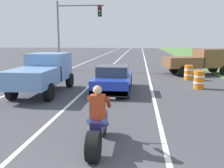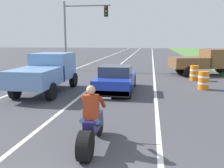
{
  "view_description": "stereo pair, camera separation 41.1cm",
  "coord_description": "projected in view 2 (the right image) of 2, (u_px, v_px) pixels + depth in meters",
  "views": [
    {
      "loc": [
        1.12,
        -3.22,
        2.69
      ],
      "look_at": [
        0.06,
        6.27,
        1.0
      ],
      "focal_mm": 40.22,
      "sensor_mm": 36.0,
      "label": 1
    },
    {
      "loc": [
        1.52,
        -3.17,
        2.69
      ],
      "look_at": [
        0.06,
        6.27,
        1.0
      ],
      "focal_mm": 40.22,
      "sensor_mm": 36.0,
      "label": 2
    }
  ],
  "objects": [
    {
      "name": "lane_stripe_left_solid",
      "position": [
        78.0,
        68.0,
        24.05
      ],
      "size": [
        0.14,
        120.0,
        0.01
      ],
      "primitive_type": "cube",
      "color": "white",
      "rests_on": "ground"
    },
    {
      "name": "pickup_truck_right_shoulder_brown",
      "position": [
        206.0,
        61.0,
        19.13
      ],
      "size": [
        5.14,
        3.14,
        1.98
      ],
      "color": "brown",
      "rests_on": "ground"
    },
    {
      "name": "construction_barrel_mid",
      "position": [
        194.0,
        73.0,
        16.72
      ],
      "size": [
        0.58,
        0.58,
        1.0
      ],
      "color": "orange",
      "rests_on": "ground"
    },
    {
      "name": "lane_stripe_centre_dashed",
      "position": [
        115.0,
        69.0,
        23.51
      ],
      "size": [
        0.14,
        120.0,
        0.01
      ],
      "primitive_type": "cube",
      "color": "white",
      "rests_on": "ground"
    },
    {
      "name": "pickup_truck_left_lane_light_blue",
      "position": [
        47.0,
        71.0,
        12.83
      ],
      "size": [
        2.02,
        4.8,
        1.98
      ],
      "color": "#6B93C6",
      "rests_on": "ground"
    },
    {
      "name": "lane_stripe_right_solid",
      "position": [
        154.0,
        69.0,
        22.97
      ],
      "size": [
        0.14,
        120.0,
        0.01
      ],
      "primitive_type": "cube",
      "color": "white",
      "rests_on": "ground"
    },
    {
      "name": "traffic_light_mast_near",
      "position": [
        79.0,
        25.0,
        22.09
      ],
      "size": [
        4.23,
        0.34,
        6.0
      ],
      "color": "gray",
      "rests_on": "ground"
    },
    {
      "name": "motorcycle_with_rider",
      "position": [
        91.0,
        127.0,
        6.14
      ],
      "size": [
        0.7,
        2.21,
        1.62
      ],
      "color": "black",
      "rests_on": "ground"
    },
    {
      "name": "construction_barrel_nearest",
      "position": [
        203.0,
        80.0,
        13.66
      ],
      "size": [
        0.58,
        0.58,
        1.0
      ],
      "color": "orange",
      "rests_on": "ground"
    },
    {
      "name": "sports_car_blue",
      "position": [
        116.0,
        79.0,
        13.19
      ],
      "size": [
        1.84,
        4.3,
        1.37
      ],
      "color": "#1E38B2",
      "rests_on": "ground"
    }
  ]
}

